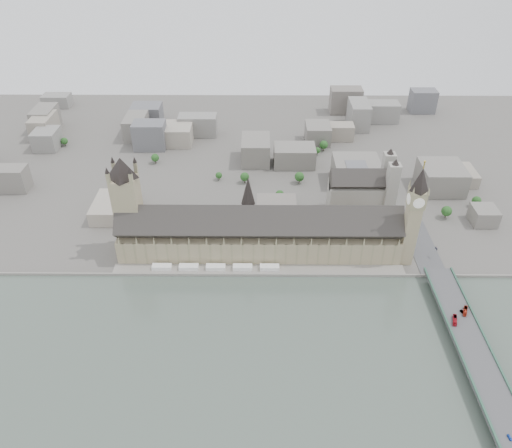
{
  "coord_description": "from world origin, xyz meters",
  "views": [
    {
      "loc": [
        -0.07,
        -363.07,
        300.41
      ],
      "look_at": [
        -2.87,
        32.99,
        25.21
      ],
      "focal_mm": 35.0,
      "sensor_mm": 36.0,
      "label": 1
    }
  ],
  "objects_px": {
    "car_blue": "(510,437)",
    "car_approach": "(436,249)",
    "westminster_bridge": "(463,333)",
    "westminster_abbey": "(363,191)",
    "victoria_tower": "(127,201)",
    "palace_of_westminster": "(259,234)",
    "red_bus_south": "(465,311)",
    "car_silver": "(463,312)",
    "elizabeth_tower": "(414,210)",
    "red_bus_north": "(455,320)"
  },
  "relations": [
    {
      "from": "elizabeth_tower",
      "to": "westminster_bridge",
      "type": "relative_size",
      "value": 0.33
    },
    {
      "from": "red_bus_south",
      "to": "red_bus_north",
      "type": "bearing_deg",
      "value": -115.62
    },
    {
      "from": "westminster_bridge",
      "to": "westminster_abbey",
      "type": "relative_size",
      "value": 4.78
    },
    {
      "from": "car_blue",
      "to": "car_approach",
      "type": "height_order",
      "value": "car_blue"
    },
    {
      "from": "westminster_abbey",
      "to": "victoria_tower",
      "type": "bearing_deg",
      "value": -163.5
    },
    {
      "from": "car_approach",
      "to": "red_bus_south",
      "type": "bearing_deg",
      "value": -92.83
    },
    {
      "from": "elizabeth_tower",
      "to": "car_blue",
      "type": "xyz_separation_m",
      "value": [
        20.52,
        -189.15,
        -47.09
      ]
    },
    {
      "from": "palace_of_westminster",
      "to": "car_blue",
      "type": "height_order",
      "value": "palace_of_westminster"
    },
    {
      "from": "red_bus_south",
      "to": "palace_of_westminster",
      "type": "bearing_deg",
      "value": 175.03
    },
    {
      "from": "car_silver",
      "to": "car_approach",
      "type": "height_order",
      "value": "car_silver"
    },
    {
      "from": "red_bus_south",
      "to": "car_blue",
      "type": "relative_size",
      "value": 2.6
    },
    {
      "from": "car_blue",
      "to": "red_bus_south",
      "type": "bearing_deg",
      "value": 75.62
    },
    {
      "from": "red_bus_north",
      "to": "car_approach",
      "type": "relative_size",
      "value": 2.72
    },
    {
      "from": "car_approach",
      "to": "red_bus_north",
      "type": "bearing_deg",
      "value": -99.88
    },
    {
      "from": "red_bus_north",
      "to": "car_blue",
      "type": "height_order",
      "value": "red_bus_north"
    },
    {
      "from": "westminster_bridge",
      "to": "car_approach",
      "type": "xyz_separation_m",
      "value": [
        7.0,
        101.28,
        5.76
      ]
    },
    {
      "from": "car_silver",
      "to": "elizabeth_tower",
      "type": "bearing_deg",
      "value": 85.72
    },
    {
      "from": "victoria_tower",
      "to": "red_bus_south",
      "type": "height_order",
      "value": "victoria_tower"
    },
    {
      "from": "red_bus_north",
      "to": "car_blue",
      "type": "distance_m",
      "value": 100.69
    },
    {
      "from": "elizabeth_tower",
      "to": "red_bus_north",
      "type": "bearing_deg",
      "value": -78.5
    },
    {
      "from": "westminster_bridge",
      "to": "westminster_abbey",
      "type": "xyz_separation_m",
      "value": [
        -51.08,
        182.5,
        19.96
      ]
    },
    {
      "from": "palace_of_westminster",
      "to": "car_approach",
      "type": "xyz_separation_m",
      "value": [
        169.0,
        -5.93,
        -11.82
      ]
    },
    {
      "from": "westminster_bridge",
      "to": "red_bus_south",
      "type": "xyz_separation_m",
      "value": [
        5.83,
        17.34,
        6.72
      ]
    },
    {
      "from": "elizabeth_tower",
      "to": "westminster_abbey",
      "type": "xyz_separation_m",
      "value": [
        -27.08,
        87.0,
        -33.01
      ]
    },
    {
      "from": "elizabeth_tower",
      "to": "westminster_bridge",
      "type": "bearing_deg",
      "value": -75.89
    },
    {
      "from": "victoria_tower",
      "to": "car_blue",
      "type": "height_order",
      "value": "victoria_tower"
    },
    {
      "from": "elizabeth_tower",
      "to": "westminster_bridge",
      "type": "distance_m",
      "value": 111.81
    },
    {
      "from": "elizabeth_tower",
      "to": "car_blue",
      "type": "height_order",
      "value": "elizabeth_tower"
    },
    {
      "from": "elizabeth_tower",
      "to": "car_approach",
      "type": "xyz_separation_m",
      "value": [
        31.0,
        5.78,
        -47.2
      ]
    },
    {
      "from": "car_approach",
      "to": "victoria_tower",
      "type": "bearing_deg",
      "value": 175.56
    },
    {
      "from": "elizabeth_tower",
      "to": "westminster_bridge",
      "type": "xyz_separation_m",
      "value": [
        24.0,
        -95.5,
        -52.96
      ]
    },
    {
      "from": "westminster_abbey",
      "to": "red_bus_north",
      "type": "height_order",
      "value": "westminster_abbey"
    },
    {
      "from": "victoria_tower",
      "to": "car_silver",
      "type": "xyz_separation_m",
      "value": [
        287.59,
        -96.78,
        -44.13
      ]
    },
    {
      "from": "elizabeth_tower",
      "to": "car_silver",
      "type": "xyz_separation_m",
      "value": [
        27.59,
        -78.78,
        -47.01
      ]
    },
    {
      "from": "red_bus_south",
      "to": "car_silver",
      "type": "distance_m",
      "value": 2.45
    },
    {
      "from": "red_bus_south",
      "to": "car_silver",
      "type": "xyz_separation_m",
      "value": [
        -2.25,
        -0.62,
        -0.77
      ]
    },
    {
      "from": "victoria_tower",
      "to": "car_blue",
      "type": "distance_m",
      "value": 351.51
    },
    {
      "from": "palace_of_westminster",
      "to": "westminster_abbey",
      "type": "relative_size",
      "value": 3.9
    },
    {
      "from": "palace_of_westminster",
      "to": "elizabeth_tower",
      "type": "relative_size",
      "value": 2.47
    },
    {
      "from": "westminster_bridge",
      "to": "westminster_abbey",
      "type": "distance_m",
      "value": 190.56
    },
    {
      "from": "westminster_abbey",
      "to": "car_approach",
      "type": "height_order",
      "value": "westminster_abbey"
    },
    {
      "from": "car_blue",
      "to": "car_approach",
      "type": "distance_m",
      "value": 195.21
    },
    {
      "from": "westminster_abbey",
      "to": "car_silver",
      "type": "relative_size",
      "value": 13.57
    },
    {
      "from": "westminster_abbey",
      "to": "car_silver",
      "type": "distance_m",
      "value": 175.12
    },
    {
      "from": "elizabeth_tower",
      "to": "red_bus_south",
      "type": "xyz_separation_m",
      "value": [
        29.83,
        -78.16,
        -46.25
      ]
    },
    {
      "from": "elizabeth_tower",
      "to": "car_silver",
      "type": "height_order",
      "value": "elizabeth_tower"
    },
    {
      "from": "victoria_tower",
      "to": "palace_of_westminster",
      "type": "bearing_deg",
      "value": -2.96
    },
    {
      "from": "red_bus_south",
      "to": "westminster_bridge",
      "type": "bearing_deg",
      "value": -85.39
    },
    {
      "from": "victoria_tower",
      "to": "red_bus_south",
      "type": "bearing_deg",
      "value": -18.35
    },
    {
      "from": "palace_of_westminster",
      "to": "victoria_tower",
      "type": "height_order",
      "value": "victoria_tower"
    }
  ]
}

